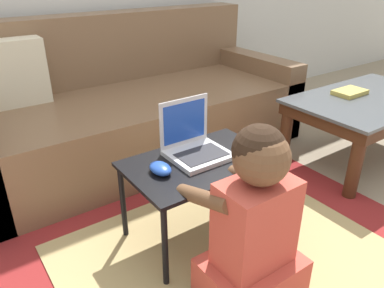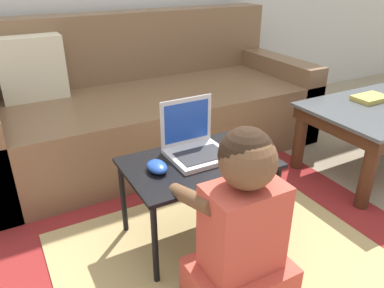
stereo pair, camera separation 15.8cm
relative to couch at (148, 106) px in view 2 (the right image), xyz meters
name	(u,v)px [view 2 (the right image)]	position (x,y,z in m)	size (l,w,h in m)	color
ground_plane	(222,264)	(-0.18, -1.19, -0.29)	(16.00, 16.00, 0.00)	gray
area_rug	(221,259)	(-0.17, -1.17, -0.28)	(1.81, 1.47, 0.01)	maroon
couch	(148,106)	(0.00, 0.00, 0.00)	(2.07, 0.92, 0.84)	brown
laptop_desk	(199,170)	(-0.17, -0.97, 0.05)	(0.62, 0.40, 0.38)	black
laptop	(196,147)	(-0.15, -0.92, 0.13)	(0.25, 0.22, 0.23)	silver
computer_mouse	(157,167)	(-0.35, -0.96, 0.11)	(0.08, 0.11, 0.04)	#234CB2
person_seated	(242,230)	(-0.22, -1.36, 0.03)	(0.35, 0.41, 0.69)	#CC4C3D
book_on_table	(370,98)	(1.05, -0.85, 0.14)	(0.20, 0.13, 0.03)	tan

